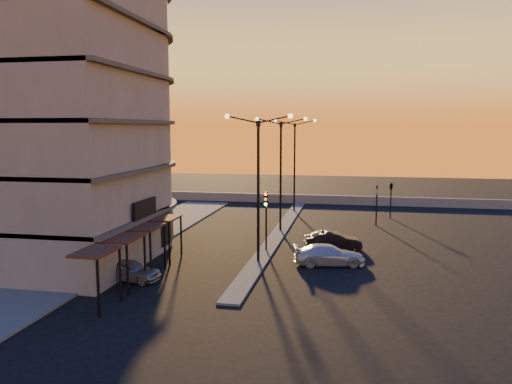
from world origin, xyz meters
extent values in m
plane|color=black|center=(0.00, 0.00, 0.00)|extent=(120.00, 120.00, 0.00)
cube|color=#4D4D4A|center=(-10.50, 4.00, 0.06)|extent=(5.00, 40.00, 0.12)
cube|color=#4D4D4A|center=(0.00, 10.00, 0.06)|extent=(1.20, 36.00, 0.12)
cube|color=slate|center=(2.00, 26.00, 0.50)|extent=(44.00, 0.50, 1.00)
cylinder|color=slate|center=(-14.00, 2.00, 12.50)|extent=(14.00, 14.00, 25.00)
cube|color=slate|center=(-14.00, -3.00, 12.50)|extent=(14.00, 10.00, 25.00)
cylinder|color=black|center=(-14.00, 2.00, 1.60)|extent=(14.16, 14.16, 2.40)
cube|color=black|center=(-6.80, -2.00, 3.60)|extent=(0.15, 3.20, 1.20)
cylinder|color=black|center=(0.00, 0.00, 4.50)|extent=(0.18, 0.18, 9.00)
cube|color=black|center=(0.00, 0.00, 8.90)|extent=(0.25, 0.25, 0.35)
sphere|color=#FFE5B2|center=(-2.00, 0.00, 9.35)|extent=(0.32, 0.32, 0.32)
sphere|color=#FFE5B2|center=(2.00, 0.00, 9.35)|extent=(0.32, 0.32, 0.32)
cylinder|color=black|center=(0.00, 10.00, 4.50)|extent=(0.18, 0.18, 9.00)
cube|color=black|center=(0.00, 10.00, 8.90)|extent=(0.25, 0.25, 0.35)
sphere|color=#FFE5B2|center=(-2.00, 10.00, 9.35)|extent=(0.32, 0.32, 0.32)
sphere|color=#FFE5B2|center=(2.00, 10.00, 9.35)|extent=(0.32, 0.32, 0.32)
cylinder|color=black|center=(0.00, 20.00, 4.50)|extent=(0.18, 0.18, 9.00)
cube|color=black|center=(0.00, 20.00, 8.90)|extent=(0.25, 0.25, 0.35)
sphere|color=#FFE5B2|center=(-2.00, 20.00, 9.35)|extent=(0.32, 0.32, 0.32)
sphere|color=#FFE5B2|center=(2.00, 20.00, 9.35)|extent=(0.32, 0.32, 0.32)
cylinder|color=black|center=(0.00, 3.00, 1.60)|extent=(0.12, 0.12, 3.20)
cube|color=black|center=(0.00, 2.82, 3.75)|extent=(0.28, 0.16, 1.00)
sphere|color=#FF0C05|center=(0.00, 2.72, 4.10)|extent=(0.20, 0.20, 0.20)
sphere|color=orange|center=(0.00, 2.72, 3.75)|extent=(0.20, 0.20, 0.20)
sphere|color=#0CFF26|center=(0.00, 2.72, 3.40)|extent=(0.20, 0.20, 0.20)
cylinder|color=black|center=(8.00, 14.00, 1.40)|extent=(0.12, 0.12, 2.80)
imported|color=black|center=(8.00, 14.00, 3.20)|extent=(0.13, 0.16, 0.80)
cylinder|color=black|center=(9.50, 18.00, 1.40)|extent=(0.12, 0.12, 2.80)
imported|color=black|center=(9.50, 18.00, 3.20)|extent=(0.42, 1.99, 0.80)
imported|color=#929498|center=(-6.50, -5.14, 0.62)|extent=(3.76, 1.79, 1.24)
imported|color=black|center=(4.57, 4.38, 0.66)|extent=(4.20, 2.18, 1.32)
imported|color=silver|center=(4.50, 0.37, 0.65)|extent=(4.73, 2.63, 1.30)
camera|label=1|loc=(5.80, -30.72, 8.64)|focal=35.00mm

